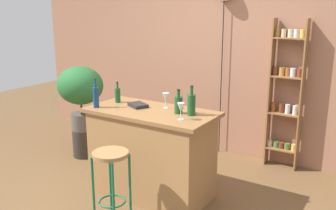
{
  "coord_description": "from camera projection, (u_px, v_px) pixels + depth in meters",
  "views": [
    {
      "loc": [
        2.15,
        -2.81,
        1.99
      ],
      "look_at": [
        0.05,
        0.55,
        0.96
      ],
      "focal_mm": 40.48,
      "sensor_mm": 36.0,
      "label": 1
    }
  ],
  "objects": [
    {
      "name": "cookbook",
      "position": [
        138.0,
        105.0,
        4.05
      ],
      "size": [
        0.25,
        0.23,
        0.03
      ],
      "primitive_type": "cube",
      "rotation": [
        0.0,
        0.0,
        -0.46
      ],
      "color": "black",
      "rests_on": "kitchen_counter"
    },
    {
      "name": "kitchen_counter",
      "position": [
        152.0,
        153.0,
        4.03
      ],
      "size": [
        1.36,
        0.68,
        0.95
      ],
      "color": "#9E7042",
      "rests_on": "ground"
    },
    {
      "name": "wine_glass_left",
      "position": [
        166.0,
        97.0,
        3.97
      ],
      "size": [
        0.07,
        0.07,
        0.16
      ],
      "color": "silver",
      "rests_on": "kitchen_counter"
    },
    {
      "name": "bottle_wine_red",
      "position": [
        191.0,
        104.0,
        3.71
      ],
      "size": [
        0.08,
        0.08,
        0.3
      ],
      "color": "#194C23",
      "rests_on": "kitchen_counter"
    },
    {
      "name": "potted_plant",
      "position": [
        80.0,
        89.0,
        4.97
      ],
      "size": [
        0.63,
        0.57,
        0.86
      ],
      "color": "#514C47",
      "rests_on": "plant_stool"
    },
    {
      "name": "wine_glass_center",
      "position": [
        181.0,
        108.0,
        3.56
      ],
      "size": [
        0.07,
        0.07,
        0.16
      ],
      "color": "silver",
      "rests_on": "kitchen_counter"
    },
    {
      "name": "bottle_soda_blue",
      "position": [
        96.0,
        97.0,
        4.0
      ],
      "size": [
        0.06,
        0.06,
        0.31
      ],
      "color": "navy",
      "rests_on": "kitchen_counter"
    },
    {
      "name": "bottle_spirits_clear",
      "position": [
        178.0,
        104.0,
        3.78
      ],
      "size": [
        0.08,
        0.08,
        0.25
      ],
      "color": "#194C23",
      "rests_on": "kitchen_counter"
    },
    {
      "name": "bar_stool",
      "position": [
        111.0,
        171.0,
        3.45
      ],
      "size": [
        0.33,
        0.33,
        0.72
      ],
      "color": "#196642",
      "rests_on": "ground"
    },
    {
      "name": "plant_stool",
      "position": [
        84.0,
        143.0,
        5.16
      ],
      "size": [
        0.29,
        0.29,
        0.38
      ],
      "primitive_type": "cylinder",
      "color": "#2D2823",
      "rests_on": "ground"
    },
    {
      "name": "spice_shelf",
      "position": [
        286.0,
        93.0,
        4.64
      ],
      "size": [
        0.4,
        0.16,
        1.86
      ],
      "color": "olive",
      "rests_on": "ground"
    },
    {
      "name": "back_wall",
      "position": [
        219.0,
        51.0,
        5.16
      ],
      "size": [
        6.4,
        0.1,
        2.8
      ],
      "primitive_type": "cube",
      "color": "#9E6B51",
      "rests_on": "ground"
    },
    {
      "name": "ground",
      "position": [
        136.0,
        205.0,
        3.91
      ],
      "size": [
        12.0,
        12.0,
        0.0
      ],
      "primitive_type": "plane",
      "color": "brown"
    },
    {
      "name": "bottle_sauce_amber",
      "position": [
        118.0,
        95.0,
        4.22
      ],
      "size": [
        0.06,
        0.06,
        0.23
      ],
      "color": "#194C23",
      "rests_on": "kitchen_counter"
    }
  ]
}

